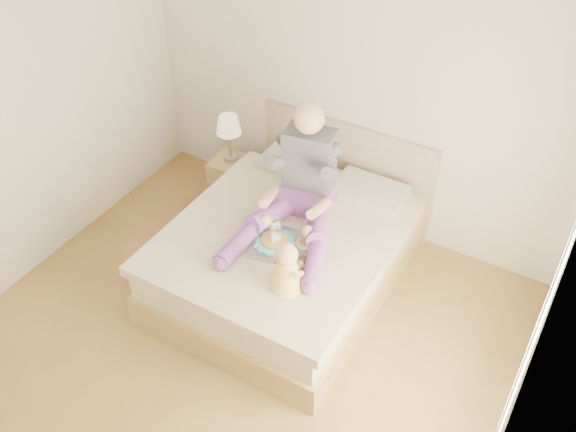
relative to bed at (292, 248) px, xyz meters
The scene contains 7 objects.
room 1.61m from the bed, 85.70° to the right, with size 4.02×4.22×2.71m.
bed is the anchor object (origin of this frame).
nightstand 1.17m from the bed, 149.16° to the left, with size 0.41×0.37×0.48m.
lamp 1.31m from the bed, 149.29° to the left, with size 0.23×0.23×0.47m.
adult 0.59m from the bed, 73.60° to the left, with size 0.83×1.24×0.98m.
tray 0.45m from the bed, 66.74° to the right, with size 0.58×0.50×0.15m.
baby 0.85m from the bed, 62.28° to the right, with size 0.26×0.37×0.40m.
Camera 1 is at (1.98, -2.33, 3.99)m, focal length 40.00 mm.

